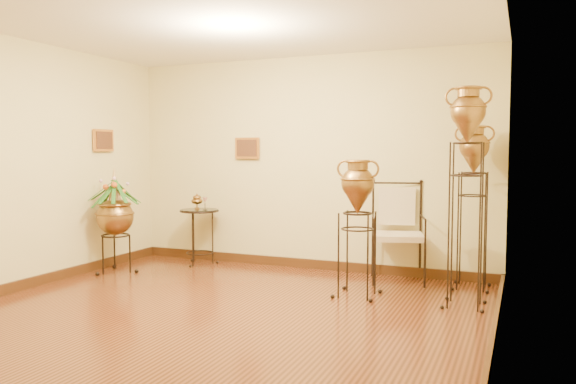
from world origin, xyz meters
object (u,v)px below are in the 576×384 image
at_px(amphora_mid, 473,206).
at_px(armchair, 398,232).
at_px(side_table, 200,236).
at_px(amphora_tall, 466,194).
at_px(planter_urn, 115,212).

relative_size(amphora_mid, armchair, 1.57).
distance_m(amphora_mid, side_table, 3.63).
xyz_separation_m(amphora_tall, side_table, (-3.59, 0.82, -0.73)).
bearing_deg(armchair, amphora_tall, -59.74).
bearing_deg(side_table, planter_urn, -129.28).
distance_m(armchair, side_table, 2.75).
relative_size(planter_urn, armchair, 1.17).
bearing_deg(amphora_mid, amphora_tall, -90.00).
bearing_deg(amphora_tall, side_table, 167.15).
bearing_deg(armchair, side_table, 164.39).
relative_size(amphora_mid, side_table, 1.94).
distance_m(planter_urn, armchair, 3.57).
bearing_deg(amphora_mid, planter_urn, -168.52).
bearing_deg(amphora_mid, armchair, 180.00).
bearing_deg(armchair, planter_urn, 178.58).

